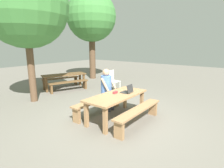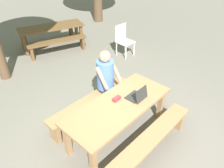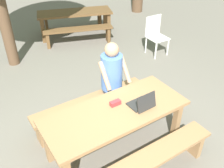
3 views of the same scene
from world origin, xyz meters
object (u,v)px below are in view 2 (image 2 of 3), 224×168
Objects in this scene: small_pouch at (117,99)px; person_seated at (106,77)px; picnic_table_front at (119,109)px; picnic_table_rear at (51,30)px; plastic_chair at (123,39)px; laptop at (137,96)px.

person_seated is (0.33, 0.56, 0.05)m from small_pouch.
small_pouch is (0.06, 0.10, 0.13)m from picnic_table_front.
person_seated reaches higher than picnic_table_front.
picnic_table_front reaches higher than picnic_table_rear.
plastic_chair is at bearing 38.25° from small_pouch.
plastic_chair is at bearing 39.02° from picnic_table_front.
laptop reaches higher than picnic_table_front.
small_pouch is (-0.28, 0.23, -0.03)m from laptop.
laptop is at bearing -20.69° from picnic_table_front.
picnic_table_rear is at bearing 73.70° from person_seated.
picnic_table_rear is at bearing 71.24° from picnic_table_front.
laptop is 0.37m from small_pouch.
person_seated is 0.63× the size of picnic_table_rear.
plastic_chair is at bearing 32.89° from person_seated.
picnic_table_front is 0.40m from laptop.
laptop is 0.34× the size of plastic_chair.
person_seated is at bearing -94.79° from laptop.
picnic_table_front is at bearing -22.25° from laptop.
picnic_table_rear is (1.39, 4.08, -0.02)m from picnic_table_front.
picnic_table_front is 2.17× the size of plastic_chair.
plastic_chair is (2.55, 2.06, -0.13)m from picnic_table_front.
picnic_table_front is at bearing -89.59° from picnic_table_rear.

